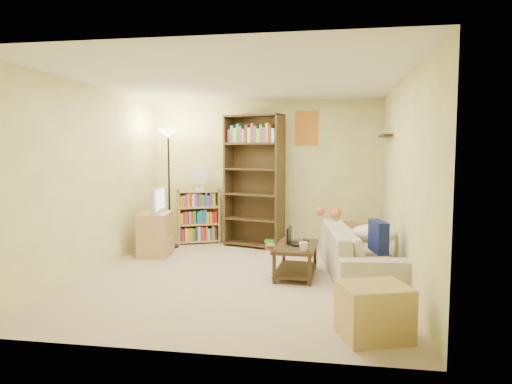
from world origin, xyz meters
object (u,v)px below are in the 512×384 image
sofa (362,252)px  side_table (358,236)px  tabby_cat (333,212)px  television (155,200)px  tall_bookshelf (254,178)px  tv_stand (156,234)px  desk_fan (200,177)px  laptop (299,244)px  end_cabinet (374,311)px  floor_lamp (168,154)px  coffee_table (296,256)px  mug (303,246)px  short_bookshelf (198,217)px

sofa → side_table: (0.02, 1.28, -0.04)m
tabby_cat → television: size_ratio=0.74×
tall_bookshelf → side_table: (1.71, -0.25, -0.90)m
tabby_cat → sofa: bearing=-64.6°
tv_stand → desk_fan: bearing=59.3°
laptop → sofa: bearing=-95.8°
end_cabinet → sofa: bearing=89.2°
laptop → floor_lamp: 2.90m
laptop → side_table: bearing=-44.6°
coffee_table → laptop: (0.04, 0.05, 0.16)m
laptop → tv_stand: 2.43m
television → side_table: television is taller
mug → television: size_ratio=0.21×
television → desk_fan: bearing=-30.7°
television → side_table: bearing=-85.8°
television → mug: bearing=-122.9°
sofa → tv_stand: (-3.10, 0.69, 0.02)m
tall_bookshelf → end_cabinet: size_ratio=3.94×
coffee_table → short_bookshelf: 2.66m
television → desk_fan: 1.12m
sofa → desk_fan: desk_fan is taller
mug → floor_lamp: size_ratio=0.07×
sofa → short_bookshelf: bearing=50.9°
coffee_table → end_cabinet: (0.82, -1.87, -0.03)m
tv_stand → side_table: tv_stand is taller
floor_lamp → end_cabinet: 4.69m
laptop → mug: bearing=178.2°
tv_stand → short_bookshelf: 1.11m
coffee_table → desk_fan: (-1.81, 1.84, 0.91)m
tall_bookshelf → laptop: bearing=-43.7°
mug → desk_fan: (-1.93, 2.16, 0.71)m
floor_lamp → side_table: (3.10, 0.02, -1.31)m
tall_bookshelf → side_table: bearing=9.9°
tabby_cat → side_table: 0.77m
tabby_cat → side_table: bearing=50.8°
tv_stand → side_table: bearing=4.2°
sofa → floor_lamp: (-3.08, 1.26, 1.27)m
sofa → tall_bookshelf: tall_bookshelf is taller
tabby_cat → end_cabinet: tabby_cat is taller
sofa → television: size_ratio=3.32×
tall_bookshelf → tabby_cat: bearing=-11.1°
end_cabinet → tall_bookshelf: bearing=115.0°
television → desk_fan: size_ratio=1.52×
sofa → tall_bookshelf: bearing=41.1°
tabby_cat → tv_stand: size_ratio=0.75×
sofa → desk_fan: 3.26m
laptop → mug: (0.08, -0.37, 0.04)m
sofa → tall_bookshelf: size_ratio=1.01×
tabby_cat → tall_bookshelf: 1.57m
tv_stand → tall_bookshelf: size_ratio=0.30×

